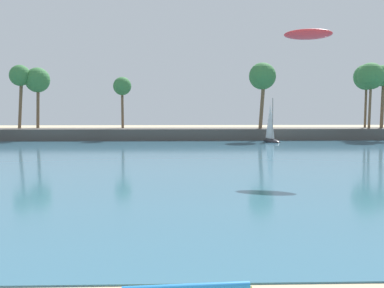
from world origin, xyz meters
TOP-DOWN VIEW (x-y plane):
  - sea at (0.00, 59.38)m, footprint 220.00×105.64m
  - palm_headland at (1.58, 72.19)m, footprint 116.82×7.26m
  - sailboat_near_shore at (14.40, 66.17)m, footprint 2.61×4.96m
  - kite_aloft_low_near_shore at (10.76, 32.05)m, footprint 4.05×2.63m

SIDE VIEW (x-z plane):
  - sea at x=0.00m, z-range 0.00..0.06m
  - sailboat_near_shore at x=14.40m, z-range -2.76..4.12m
  - palm_headland at x=1.58m, z-range -2.92..9.17m
  - kite_aloft_low_near_shore at x=10.76m, z-range 10.52..11.59m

